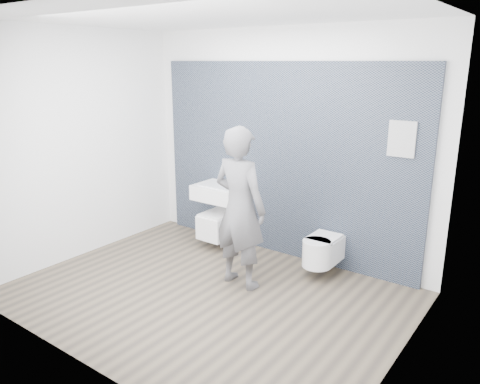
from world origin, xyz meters
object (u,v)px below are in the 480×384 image
Objects in this scene: washbasin at (220,192)px; toilet_rounded at (321,250)px; visitor at (240,208)px; toilet_square at (219,223)px.

toilet_rounded is at bearing -1.67° from washbasin.
washbasin is 1.58m from toilet_rounded.
toilet_rounded is 0.32× the size of visitor.
washbasin is at bearing 178.33° from toilet_rounded.
washbasin is at bearing -38.07° from visitor.
toilet_square is (-0.00, -0.02, -0.43)m from washbasin.
washbasin is 0.37× the size of visitor.
toilet_square is 1.51m from toilet_rounded.
toilet_square is at bearing 179.13° from toilet_rounded.
visitor reaches higher than toilet_square.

